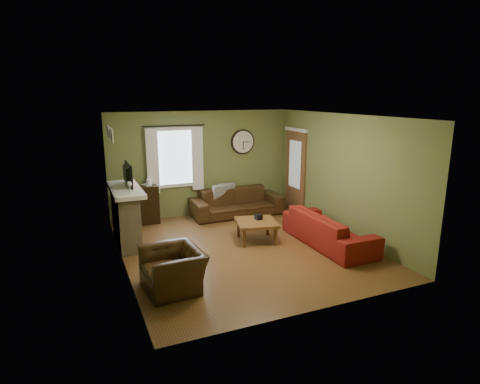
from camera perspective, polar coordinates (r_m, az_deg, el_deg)
name	(u,v)px	position (r m, az deg, el deg)	size (l,w,h in m)	color
floor	(243,248)	(8.10, 0.46, -7.92)	(4.60, 5.20, 0.00)	brown
ceiling	(244,116)	(7.54, 0.50, 10.77)	(4.60, 5.20, 0.00)	white
wall_left	(120,196)	(7.14, -16.69, -0.54)	(0.00, 5.20, 2.60)	olive
wall_right	(342,175)	(8.87, 14.24, 2.33)	(0.00, 5.20, 2.60)	olive
wall_back	(202,164)	(10.11, -5.44, 4.04)	(4.60, 0.00, 2.60)	olive
wall_front	(321,223)	(5.52, 11.38, -4.37)	(4.60, 0.00, 2.60)	olive
fireplace	(126,218)	(8.46, -15.93, -3.57)	(0.40, 1.40, 1.10)	tan
firebox	(136,228)	(8.56, -14.56, -5.04)	(0.04, 0.60, 0.55)	black
mantel	(125,190)	(8.31, -15.99, 0.34)	(0.58, 1.60, 0.08)	white
tv	(125,178)	(8.42, -16.09, 1.99)	(0.60, 0.08, 0.35)	black
tv_screen	(129,175)	(8.42, -15.57, 2.41)	(0.02, 0.62, 0.36)	#994C3F
medallion_left	(112,136)	(7.77, -17.74, 7.63)	(0.28, 0.28, 0.03)	white
medallion_mid	(110,134)	(8.12, -17.99, 7.85)	(0.28, 0.28, 0.03)	white
medallion_right	(108,132)	(8.46, -18.22, 8.04)	(0.28, 0.28, 0.03)	white
window_pane	(174,157)	(9.87, -9.31, 4.87)	(1.00, 0.02, 1.30)	silver
curtain_rod	(174,126)	(9.69, -9.34, 9.29)	(0.03, 0.03, 1.50)	black
curtain_left	(153,162)	(9.67, -12.33, 4.25)	(0.28, 0.04, 1.55)	white
curtain_right	(197,159)	(9.93, -6.07, 4.73)	(0.28, 0.04, 1.55)	white
wall_clock	(243,142)	(10.38, 0.42, 7.14)	(0.64, 0.06, 0.64)	white
door	(295,172)	(10.40, 7.89, 2.85)	(0.05, 0.90, 2.10)	brown
bookshelf	(142,205)	(9.69, -13.77, -1.84)	(0.77, 0.33, 0.91)	black
book	(143,184)	(9.59, -13.64, 1.14)	(0.18, 0.25, 0.02)	brown
sofa_brown	(237,202)	(10.14, -0.48, -1.46)	(2.29, 0.89, 0.67)	#33200F
pillow_left	(226,192)	(10.27, -2.01, -0.02)	(0.44, 0.13, 0.44)	gray
pillow_right	(220,194)	(10.14, -2.80, -0.21)	(0.43, 0.13, 0.43)	gray
sofa_red	(328,229)	(8.36, 12.47, -5.15)	(2.25, 0.88, 0.66)	maroon
armchair	(173,269)	(6.47, -9.49, -10.81)	(0.99, 0.86, 0.64)	#33200F
coffee_table	(256,231)	(8.41, 2.33, -5.54)	(0.81, 0.81, 0.43)	brown
tissue_box	(259,221)	(8.47, 2.65, -4.09)	(0.13, 0.13, 0.10)	black
wine_glass_a	(130,188)	(7.75, -15.38, 0.54)	(0.07, 0.07, 0.21)	white
wine_glass_b	(129,187)	(7.80, -15.44, 0.65)	(0.08, 0.08, 0.22)	white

